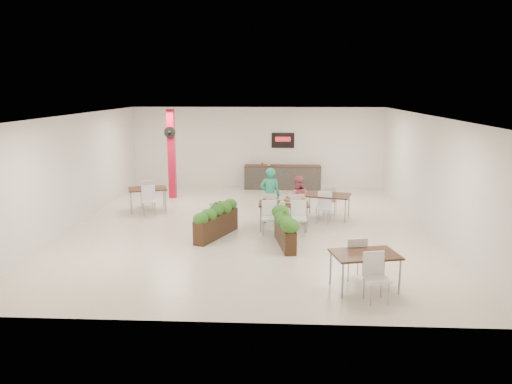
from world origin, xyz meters
TOP-DOWN VIEW (x-y plane):
  - ground at (0.00, 0.00)m, footprint 12.00×12.00m
  - room_shell at (0.00, 0.00)m, footprint 10.10×12.10m
  - red_column at (-3.00, 3.79)m, footprint 0.40×0.41m
  - service_counter at (1.00, 5.65)m, footprint 3.00×0.64m
  - main_table at (1.02, -0.14)m, footprint 1.42×1.65m
  - diner_man at (0.63, 0.52)m, footprint 0.61×0.41m
  - diner_woman at (1.43, 0.52)m, footprint 0.70×0.55m
  - planter_left at (-0.78, -1.00)m, footprint 1.01×1.84m
  - planter_right at (1.06, -1.68)m, footprint 0.63×1.78m
  - side_table_a at (-3.38, 1.79)m, footprint 1.39×1.67m
  - side_table_b at (2.36, 1.12)m, footprint 1.54×1.67m
  - side_table_c at (2.61, -4.43)m, footprint 1.43×1.67m

SIDE VIEW (x-z plane):
  - ground at x=0.00m, z-range 0.00..0.00m
  - planter_right at x=1.06m, z-range 0.02..0.95m
  - service_counter at x=1.00m, z-range -0.61..1.59m
  - planter_left at x=-0.78m, z-range 0.00..1.03m
  - side_table_a at x=-3.38m, z-range 0.17..1.09m
  - side_table_c at x=2.61m, z-range 0.17..1.09m
  - main_table at x=1.02m, z-range 0.17..1.10m
  - side_table_b at x=2.36m, z-range 0.18..1.10m
  - diner_woman at x=1.43m, z-range 0.00..1.42m
  - diner_man at x=0.63m, z-range 0.00..1.66m
  - red_column at x=-3.00m, z-range 0.04..3.24m
  - room_shell at x=0.00m, z-range 0.40..3.62m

